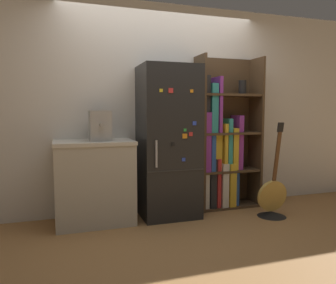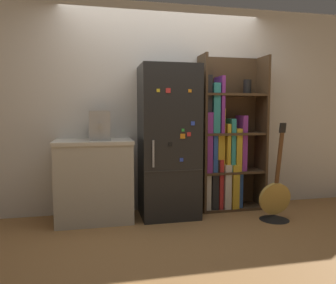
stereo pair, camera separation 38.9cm
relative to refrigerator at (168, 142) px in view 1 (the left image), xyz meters
name	(u,v)px [view 1 (the left image)]	position (x,y,z in m)	size (l,w,h in m)	color
ground_plane	(173,219)	(0.00, -0.16, -0.90)	(16.00, 16.00, 0.00)	#A87542
wall_back	(161,108)	(0.00, 0.31, 0.40)	(8.00, 0.05, 2.60)	silver
refrigerator	(168,142)	(0.00, 0.00, 0.00)	(0.68, 0.60, 1.80)	black
bookshelf	(221,145)	(0.76, 0.13, -0.08)	(0.84, 0.36, 1.96)	#4C3823
kitchen_counter	(95,182)	(-0.87, 0.01, -0.43)	(0.87, 0.57, 0.94)	#BCB7A8
espresso_machine	(100,126)	(-0.80, 0.00, 0.21)	(0.23, 0.34, 0.33)	#A5A39E
guitar	(272,203)	(1.17, -0.43, -0.73)	(0.38, 0.34, 1.14)	black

